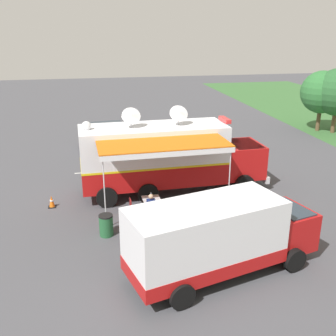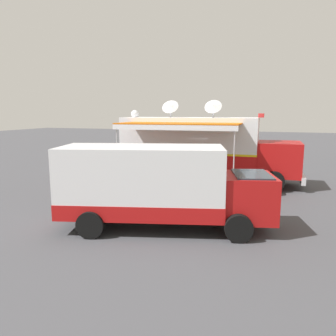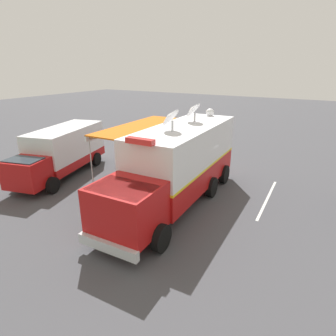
# 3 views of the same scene
# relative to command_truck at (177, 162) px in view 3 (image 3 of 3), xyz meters

# --- Properties ---
(ground_plane) EXTENTS (100.00, 100.00, 0.00)m
(ground_plane) POSITION_rel_command_truck_xyz_m (-0.01, -0.75, -1.95)
(ground_plane) COLOR #47474C
(lot_stripe) EXTENTS (0.28, 4.80, 0.01)m
(lot_stripe) POSITION_rel_command_truck_xyz_m (-3.72, -2.46, -1.94)
(lot_stripe) COLOR silver
(lot_stripe) RESTS_ON ground
(command_truck) EXTENTS (5.11, 9.57, 4.53)m
(command_truck) POSITION_rel_command_truck_xyz_m (0.00, 0.00, 0.00)
(command_truck) COLOR #B71414
(command_truck) RESTS_ON ground
(folding_table) EXTENTS (0.83, 0.83, 0.73)m
(folding_table) POSITION_rel_command_truck_xyz_m (2.40, -1.27, -1.27)
(folding_table) COLOR silver
(folding_table) RESTS_ON ground
(water_bottle) EXTENTS (0.07, 0.07, 0.22)m
(water_bottle) POSITION_rel_command_truck_xyz_m (2.23, -1.26, -1.11)
(water_bottle) COLOR #4C99D8
(water_bottle) RESTS_ON folding_table
(folding_chair_at_table) EXTENTS (0.50, 0.50, 0.87)m
(folding_chair_at_table) POSITION_rel_command_truck_xyz_m (3.20, -1.39, -1.43)
(folding_chair_at_table) COLOR maroon
(folding_chair_at_table) RESTS_ON ground
(folding_chair_beside_table) EXTENTS (0.50, 0.50, 0.87)m
(folding_chair_beside_table) POSITION_rel_command_truck_xyz_m (2.62, -2.12, -1.43)
(folding_chair_beside_table) COLOR maroon
(folding_chair_beside_table) RESTS_ON ground
(folding_chair_spare_by_truck) EXTENTS (0.53, 0.53, 0.87)m
(folding_chair_spare_by_truck) POSITION_rel_command_truck_xyz_m (3.28, 0.26, -1.43)
(folding_chair_spare_by_truck) COLOR maroon
(folding_chair_spare_by_truck) RESTS_ON ground
(seated_responder) EXTENTS (0.67, 0.56, 1.25)m
(seated_responder) POSITION_rel_command_truck_xyz_m (3.01, -1.39, -1.30)
(seated_responder) COLOR navy
(seated_responder) RESTS_ON ground
(trash_bin) EXTENTS (0.57, 0.57, 0.91)m
(trash_bin) POSITION_rel_command_truck_xyz_m (4.06, -3.39, -1.49)
(trash_bin) COLOR #235B33
(trash_bin) RESTS_ON ground
(traffic_cone) EXTENTS (0.36, 0.36, 0.58)m
(traffic_cone) POSITION_rel_command_truck_xyz_m (0.83, -5.79, -1.67)
(traffic_cone) COLOR black
(traffic_cone) RESTS_ON ground
(support_truck) EXTENTS (3.71, 7.10, 2.70)m
(support_truck) POSITION_rel_command_truck_xyz_m (7.49, 0.24, -0.56)
(support_truck) COLOR white
(support_truck) RESTS_ON ground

